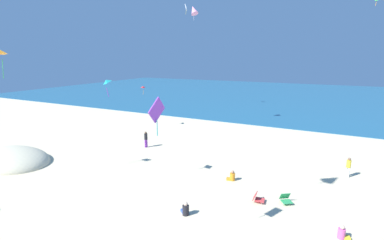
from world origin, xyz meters
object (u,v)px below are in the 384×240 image
(kite_red, at_px, (143,87))
(person_1, at_px, (348,166))
(person_2, at_px, (232,177))
(kite_teal, at_px, (106,82))
(beach_chair_far_left, at_px, (286,199))
(kite_white, at_px, (186,8))
(person_5, at_px, (146,138))
(person_6, at_px, (342,234))
(kite_purple, at_px, (157,111))
(beach_chair_far_right, at_px, (258,198))
(person_0, at_px, (185,210))
(kite_pink, at_px, (194,10))
(kite_orange, at_px, (1,52))

(kite_red, bearing_deg, person_1, -13.02)
(person_2, height_order, kite_red, kite_red)
(kite_red, height_order, kite_teal, kite_teal)
(beach_chair_far_left, distance_m, kite_white, 33.30)
(person_5, height_order, kite_red, kite_red)
(person_6, distance_m, kite_red, 24.13)
(person_2, xyz_separation_m, kite_purple, (-0.57, -8.00, 5.92))
(beach_chair_far_right, height_order, beach_chair_far_left, beach_chair_far_left)
(person_6, xyz_separation_m, kite_white, (-21.24, 25.32, 15.16))
(person_0, distance_m, kite_red, 19.44)
(kite_teal, bearing_deg, kite_pink, 97.89)
(beach_chair_far_right, height_order, kite_purple, kite_purple)
(beach_chair_far_left, height_order, person_0, person_0)
(kite_teal, bearing_deg, person_5, 110.52)
(person_5, bearing_deg, person_6, 175.85)
(beach_chair_far_left, distance_m, kite_teal, 12.47)
(kite_pink, bearing_deg, kite_orange, -101.45)
(kite_purple, distance_m, kite_pink, 22.90)
(kite_orange, relative_size, kite_teal, 1.57)
(kite_red, bearing_deg, beach_chair_far_left, -30.79)
(person_5, distance_m, kite_orange, 12.74)
(person_2, height_order, person_5, person_5)
(person_1, height_order, kite_orange, kite_orange)
(beach_chair_far_left, relative_size, kite_purple, 0.55)
(kite_pink, relative_size, kite_teal, 1.54)
(beach_chair_far_right, relative_size, person_1, 0.49)
(person_5, distance_m, kite_teal, 9.92)
(beach_chair_far_right, bearing_deg, beach_chair_far_left, 16.79)
(kite_red, bearing_deg, kite_pink, 33.86)
(person_5, height_order, person_6, person_5)
(beach_chair_far_left, distance_m, kite_orange, 18.95)
(person_2, relative_size, kite_red, 0.75)
(person_6, height_order, kite_orange, kite_orange)
(person_6, relative_size, kite_orange, 0.40)
(person_1, relative_size, kite_teal, 1.29)
(person_6, height_order, kite_white, kite_white)
(kite_white, bearing_deg, beach_chair_far_left, -51.47)
(person_1, height_order, kite_teal, kite_teal)
(person_1, height_order, person_5, person_5)
(kite_red, height_order, kite_pink, kite_pink)
(beach_chair_far_left, distance_m, person_6, 3.50)
(kite_purple, xyz_separation_m, kite_white, (-14.21, 29.74, 9.23))
(person_0, distance_m, kite_white, 33.74)
(kite_orange, relative_size, kite_white, 1.15)
(kite_purple, distance_m, kite_white, 34.23)
(kite_purple, bearing_deg, person_0, 96.84)
(beach_chair_far_left, distance_m, person_0, 5.84)
(person_5, bearing_deg, person_1, -157.77)
(beach_chair_far_right, bearing_deg, person_5, 150.74)
(person_1, xyz_separation_m, person_6, (-0.60, -7.68, -0.57))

